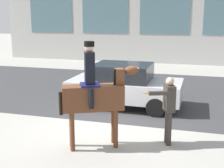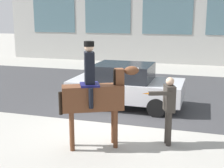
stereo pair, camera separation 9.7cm
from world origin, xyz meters
name	(u,v)px [view 2 (the right image)]	position (x,y,z in m)	size (l,w,h in m)	color
ground_plane	(107,129)	(0.00, 0.00, 0.00)	(80.00, 80.00, 0.00)	#9E9B93
road_surface	(141,91)	(0.00, 4.75, 0.00)	(23.11, 8.50, 0.01)	#38383A
mounted_horse_lead	(95,94)	(0.07, -1.21, 1.34)	(1.79, 1.11, 2.59)	#59331E
pedestrian_bystander	(169,106)	(1.76, -0.57, 1.01)	(0.78, 0.67, 1.72)	#332D28
street_car_near_lane	(126,85)	(-0.08, 2.40, 0.77)	(3.92, 1.98, 1.52)	#B7B7BC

